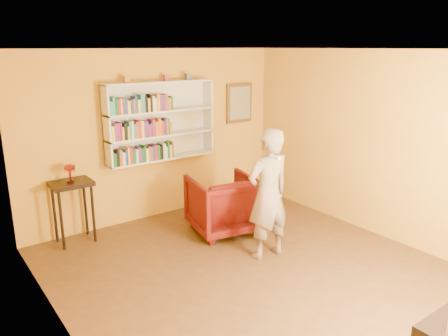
{
  "coord_description": "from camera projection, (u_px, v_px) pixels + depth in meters",
  "views": [
    {
      "loc": [
        -3.21,
        -3.7,
        2.73
      ],
      "look_at": [
        0.06,
        0.75,
        1.19
      ],
      "focal_mm": 35.0,
      "sensor_mm": 36.0,
      "label": 1
    }
  ],
  "objects": [
    {
      "name": "bookshelf",
      "position": [
        159.0,
        121.0,
        6.88
      ],
      "size": [
        1.8,
        0.29,
        1.23
      ],
      "color": "silver",
      "rests_on": "room_shell"
    },
    {
      "name": "ornament_centre",
      "position": [
        166.0,
        78.0,
        6.72
      ],
      "size": [
        0.07,
        0.07,
        0.09
      ],
      "primitive_type": "cube",
      "color": "#A0354F",
      "rests_on": "bookshelf"
    },
    {
      "name": "console_table",
      "position": [
        72.0,
        192.0,
        6.12
      ],
      "size": [
        0.56,
        0.42,
        0.91
      ],
      "color": "black",
      "rests_on": "ground"
    },
    {
      "name": "framed_painting",
      "position": [
        239.0,
        103.0,
        7.81
      ],
      "size": [
        0.55,
        0.05,
        0.7
      ],
      "color": "brown",
      "rests_on": "room_shell"
    },
    {
      "name": "books_row_upper",
      "position": [
        140.0,
        105.0,
        6.51
      ],
      "size": [
        1.02,
        0.18,
        0.27
      ],
      "color": "teal",
      "rests_on": "bookshelf"
    },
    {
      "name": "ornament_right",
      "position": [
        188.0,
        77.0,
        6.94
      ],
      "size": [
        0.07,
        0.07,
        0.1
      ],
      "primitive_type": "cube",
      "color": "#465F76",
      "rests_on": "bookshelf"
    },
    {
      "name": "books_row_middle",
      "position": [
        141.0,
        129.0,
        6.6
      ],
      "size": [
        0.99,
        0.19,
        0.27
      ],
      "color": "yellow",
      "rests_on": "bookshelf"
    },
    {
      "name": "armchair",
      "position": [
        223.0,
        204.0,
        6.57
      ],
      "size": [
        1.1,
        1.12,
        0.87
      ],
      "primitive_type": "imported",
      "rotation": [
        0.0,
        0.0,
        2.94
      ],
      "color": "#410405",
      "rests_on": "ground"
    },
    {
      "name": "books_row_lower",
      "position": [
        143.0,
        154.0,
        6.72
      ],
      "size": [
        1.0,
        0.19,
        0.27
      ],
      "color": "#166322",
      "rests_on": "bookshelf"
    },
    {
      "name": "ruby_lustre",
      "position": [
        69.0,
        169.0,
        6.03
      ],
      "size": [
        0.16,
        0.16,
        0.25
      ],
      "color": "maroon",
      "rests_on": "console_table"
    },
    {
      "name": "person",
      "position": [
        268.0,
        194.0,
        5.67
      ],
      "size": [
        0.66,
        0.45,
        1.74
      ],
      "primitive_type": "imported",
      "rotation": [
        0.0,
        0.0,
        3.09
      ],
      "color": "#7D6B5B",
      "rests_on": "ground"
    },
    {
      "name": "game_remote",
      "position": [
        275.0,
        157.0,
        5.25
      ],
      "size": [
        0.04,
        0.15,
        0.04
      ],
      "primitive_type": "cube",
      "color": "white",
      "rests_on": "person"
    },
    {
      "name": "room_shell",
      "position": [
        258.0,
        197.0,
        5.16
      ],
      "size": [
        5.3,
        5.8,
        2.88
      ],
      "color": "#482F17",
      "rests_on": "ground"
    },
    {
      "name": "ornament_left",
      "position": [
        126.0,
        79.0,
        6.34
      ],
      "size": [
        0.07,
        0.07,
        0.1
      ],
      "primitive_type": "cube",
      "color": "#B06232",
      "rests_on": "bookshelf"
    }
  ]
}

